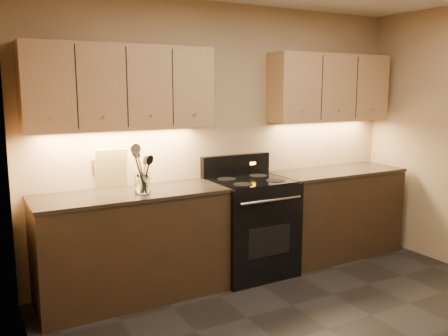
# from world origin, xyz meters

# --- Properties ---
(wall_back) EXTENTS (4.00, 0.04, 2.60)m
(wall_back) POSITION_xyz_m (0.00, 2.00, 1.30)
(wall_back) COLOR tan
(wall_back) RESTS_ON ground
(wall_left) EXTENTS (0.04, 4.00, 2.60)m
(wall_left) POSITION_xyz_m (-2.00, 0.00, 1.30)
(wall_left) COLOR tan
(wall_left) RESTS_ON ground
(counter_left) EXTENTS (1.62, 0.62, 0.93)m
(counter_left) POSITION_xyz_m (-1.10, 1.70, 0.47)
(counter_left) COLOR black
(counter_left) RESTS_ON ground
(counter_right) EXTENTS (1.46, 0.62, 0.93)m
(counter_right) POSITION_xyz_m (1.18, 1.70, 0.47)
(counter_right) COLOR black
(counter_right) RESTS_ON ground
(stove) EXTENTS (0.76, 0.68, 1.14)m
(stove) POSITION_xyz_m (0.08, 1.68, 0.48)
(stove) COLOR black
(stove) RESTS_ON ground
(upper_cab_left) EXTENTS (1.60, 0.30, 0.70)m
(upper_cab_left) POSITION_xyz_m (-1.10, 1.85, 1.80)
(upper_cab_left) COLOR tan
(upper_cab_left) RESTS_ON wall_back
(upper_cab_right) EXTENTS (1.44, 0.30, 0.70)m
(upper_cab_right) POSITION_xyz_m (1.18, 1.85, 1.80)
(upper_cab_right) COLOR tan
(upper_cab_right) RESTS_ON wall_back
(outlet_plate) EXTENTS (0.08, 0.01, 0.12)m
(outlet_plate) POSITION_xyz_m (-1.30, 1.99, 1.12)
(outlet_plate) COLOR #B2B5BA
(outlet_plate) RESTS_ON wall_back
(utensil_crock) EXTENTS (0.14, 0.14, 0.16)m
(utensil_crock) POSITION_xyz_m (-1.03, 1.61, 1.00)
(utensil_crock) COLOR white
(utensil_crock) RESTS_ON counter_left
(cutting_board) EXTENTS (0.28, 0.10, 0.35)m
(cutting_board) POSITION_xyz_m (-1.18, 1.96, 1.10)
(cutting_board) COLOR #DAC175
(cutting_board) RESTS_ON counter_left
(wooden_spoon) EXTENTS (0.13, 0.09, 0.30)m
(wooden_spoon) POSITION_xyz_m (-1.04, 1.60, 1.09)
(wooden_spoon) COLOR #DAC175
(wooden_spoon) RESTS_ON utensil_crock
(black_spoon) EXTENTS (0.11, 0.17, 0.33)m
(black_spoon) POSITION_xyz_m (-1.02, 1.63, 1.11)
(black_spoon) COLOR black
(black_spoon) RESTS_ON utensil_crock
(black_turner) EXTENTS (0.17, 0.19, 0.39)m
(black_turner) POSITION_xyz_m (-1.01, 1.58, 1.13)
(black_turner) COLOR black
(black_turner) RESTS_ON utensil_crock
(steel_spatula) EXTENTS (0.18, 0.12, 0.37)m
(steel_spatula) POSITION_xyz_m (-0.99, 1.61, 1.13)
(steel_spatula) COLOR silver
(steel_spatula) RESTS_ON utensil_crock
(steel_skimmer) EXTENTS (0.20, 0.10, 0.41)m
(steel_skimmer) POSITION_xyz_m (-0.99, 1.59, 1.15)
(steel_skimmer) COLOR silver
(steel_skimmer) RESTS_ON utensil_crock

